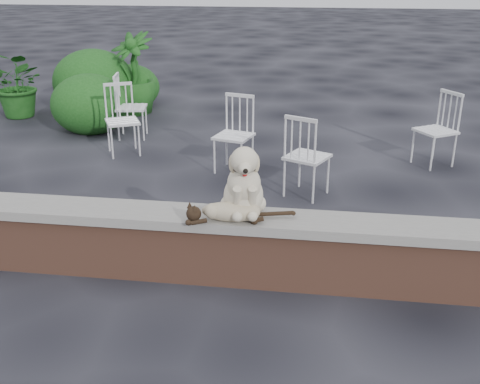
# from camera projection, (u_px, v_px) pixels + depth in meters

# --- Properties ---
(ground) EXTENTS (60.00, 60.00, 0.00)m
(ground) POSITION_uv_depth(u_px,v_px,m) (158.00, 273.00, 4.85)
(ground) COLOR black
(ground) RESTS_ON ground
(brick_wall) EXTENTS (6.00, 0.30, 0.50)m
(brick_wall) POSITION_uv_depth(u_px,v_px,m) (157.00, 247.00, 4.75)
(brick_wall) COLOR brown
(brick_wall) RESTS_ON ground
(capstone) EXTENTS (6.20, 0.40, 0.08)m
(capstone) POSITION_uv_depth(u_px,v_px,m) (155.00, 215.00, 4.65)
(capstone) COLOR slate
(capstone) RESTS_ON brick_wall
(dog) EXTENTS (0.49, 0.59, 0.61)m
(dog) POSITION_uv_depth(u_px,v_px,m) (244.00, 178.00, 4.46)
(dog) COLOR beige
(dog) RESTS_ON capstone
(cat) EXTENTS (1.04, 0.43, 0.17)m
(cat) POSITION_uv_depth(u_px,v_px,m) (231.00, 211.00, 4.42)
(cat) COLOR tan
(cat) RESTS_ON capstone
(chair_c) EXTENTS (0.75, 0.75, 0.94)m
(chair_c) POSITION_uv_depth(u_px,v_px,m) (307.00, 155.00, 6.30)
(chair_c) COLOR white
(chair_c) RESTS_ON ground
(chair_a) EXTENTS (0.75, 0.75, 0.94)m
(chair_a) POSITION_uv_depth(u_px,v_px,m) (122.00, 120.00, 7.68)
(chair_a) COLOR white
(chair_a) RESTS_ON ground
(chair_d) EXTENTS (0.77, 0.77, 0.94)m
(chair_d) POSITION_uv_depth(u_px,v_px,m) (436.00, 129.00, 7.25)
(chair_d) COLOR white
(chair_d) RESTS_ON ground
(chair_e) EXTENTS (0.65, 0.65, 0.94)m
(chair_e) POSITION_uv_depth(u_px,v_px,m) (131.00, 106.00, 8.41)
(chair_e) COLOR white
(chair_e) RESTS_ON ground
(chair_b) EXTENTS (0.69, 0.69, 0.94)m
(chair_b) POSITION_uv_depth(u_px,v_px,m) (234.00, 135.00, 7.03)
(chair_b) COLOR white
(chair_b) RESTS_ON ground
(potted_plant_a) EXTENTS (1.10, 0.99, 1.10)m
(potted_plant_a) POSITION_uv_depth(u_px,v_px,m) (19.00, 84.00, 9.51)
(potted_plant_a) COLOR #164714
(potted_plant_a) RESTS_ON ground
(potted_plant_b) EXTENTS (1.03, 1.03, 1.37)m
(potted_plant_b) POSITION_uv_depth(u_px,v_px,m) (133.00, 73.00, 9.69)
(potted_plant_b) COLOR #164714
(potted_plant_b) RESTS_ON ground
(shrubbery) EXTENTS (1.76, 2.64, 1.12)m
(shrubbery) POSITION_uv_depth(u_px,v_px,m) (100.00, 89.00, 9.63)
(shrubbery) COLOR #164714
(shrubbery) RESTS_ON ground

